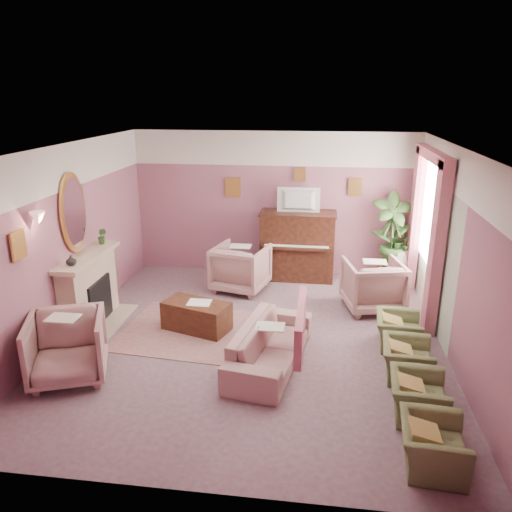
# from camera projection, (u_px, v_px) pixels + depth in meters

# --- Properties ---
(floor) EXTENTS (5.50, 6.00, 0.01)m
(floor) POSITION_uv_depth(u_px,v_px,m) (253.00, 340.00, 7.39)
(floor) COLOR #765963
(floor) RESTS_ON ground
(ceiling) EXTENTS (5.50, 6.00, 0.01)m
(ceiling) POSITION_uv_depth(u_px,v_px,m) (252.00, 148.00, 6.52)
(ceiling) COLOR silver
(ceiling) RESTS_ON wall_back
(wall_back) EXTENTS (5.50, 0.02, 2.80)m
(wall_back) POSITION_uv_depth(u_px,v_px,m) (274.00, 204.00, 9.78)
(wall_back) COLOR #785069
(wall_back) RESTS_ON floor
(wall_front) EXTENTS (5.50, 0.02, 2.80)m
(wall_front) POSITION_uv_depth(u_px,v_px,m) (202.00, 358.00, 4.13)
(wall_front) COLOR #785069
(wall_front) RESTS_ON floor
(wall_left) EXTENTS (0.02, 6.00, 2.80)m
(wall_left) POSITION_uv_depth(u_px,v_px,m) (67.00, 242.00, 7.30)
(wall_left) COLOR #785069
(wall_left) RESTS_ON floor
(wall_right) EXTENTS (0.02, 6.00, 2.80)m
(wall_right) POSITION_uv_depth(u_px,v_px,m) (457.00, 258.00, 6.61)
(wall_right) COLOR #785069
(wall_right) RESTS_ON floor
(picture_rail_band) EXTENTS (5.50, 0.01, 0.65)m
(picture_rail_band) POSITION_uv_depth(u_px,v_px,m) (274.00, 149.00, 9.43)
(picture_rail_band) COLOR silver
(picture_rail_band) RESTS_ON wall_back
(stripe_panel) EXTENTS (0.01, 3.00, 2.15)m
(stripe_panel) POSITION_uv_depth(u_px,v_px,m) (434.00, 252.00, 7.94)
(stripe_panel) COLOR #B0BDA6
(stripe_panel) RESTS_ON wall_right
(fireplace_surround) EXTENTS (0.30, 1.40, 1.10)m
(fireplace_surround) POSITION_uv_depth(u_px,v_px,m) (89.00, 291.00, 7.74)
(fireplace_surround) COLOR #C4AC8E
(fireplace_surround) RESTS_ON floor
(fireplace_inset) EXTENTS (0.18, 0.72, 0.68)m
(fireplace_inset) POSITION_uv_depth(u_px,v_px,m) (96.00, 301.00, 7.77)
(fireplace_inset) COLOR black
(fireplace_inset) RESTS_ON floor
(fire_ember) EXTENTS (0.06, 0.54, 0.10)m
(fire_ember) POSITION_uv_depth(u_px,v_px,m) (100.00, 311.00, 7.82)
(fire_ember) COLOR #FF5B00
(fire_ember) RESTS_ON floor
(mantel_shelf) EXTENTS (0.40, 1.55, 0.07)m
(mantel_shelf) POSITION_uv_depth(u_px,v_px,m) (87.00, 257.00, 7.55)
(mantel_shelf) COLOR #C4AC8E
(mantel_shelf) RESTS_ON fireplace_surround
(hearth) EXTENTS (0.55, 1.50, 0.02)m
(hearth) POSITION_uv_depth(u_px,v_px,m) (105.00, 324.00, 7.88)
(hearth) COLOR #C4AC8E
(hearth) RESTS_ON floor
(mirror_frame) EXTENTS (0.04, 0.72, 1.20)m
(mirror_frame) POSITION_uv_depth(u_px,v_px,m) (73.00, 213.00, 7.36)
(mirror_frame) COLOR gold
(mirror_frame) RESTS_ON wall_left
(mirror_glass) EXTENTS (0.01, 0.60, 1.06)m
(mirror_glass) POSITION_uv_depth(u_px,v_px,m) (75.00, 213.00, 7.35)
(mirror_glass) COLOR white
(mirror_glass) RESTS_ON wall_left
(sconce_shade) EXTENTS (0.20, 0.20, 0.16)m
(sconce_shade) POSITION_uv_depth(u_px,v_px,m) (38.00, 218.00, 6.30)
(sconce_shade) COLOR #DDA68A
(sconce_shade) RESTS_ON wall_left
(piano) EXTENTS (1.40, 0.60, 1.30)m
(piano) POSITION_uv_depth(u_px,v_px,m) (297.00, 246.00, 9.65)
(piano) COLOR #361A10
(piano) RESTS_ON floor
(piano_keyshelf) EXTENTS (1.30, 0.12, 0.06)m
(piano_keyshelf) POSITION_uv_depth(u_px,v_px,m) (296.00, 248.00, 9.30)
(piano_keyshelf) COLOR #361A10
(piano_keyshelf) RESTS_ON piano
(piano_keys) EXTENTS (1.20, 0.08, 0.02)m
(piano_keys) POSITION_uv_depth(u_px,v_px,m) (296.00, 246.00, 9.29)
(piano_keys) COLOR white
(piano_keys) RESTS_ON piano
(piano_top) EXTENTS (1.45, 0.65, 0.04)m
(piano_top) POSITION_uv_depth(u_px,v_px,m) (298.00, 213.00, 9.44)
(piano_top) COLOR #361A10
(piano_top) RESTS_ON piano
(television) EXTENTS (0.80, 0.12, 0.48)m
(television) POSITION_uv_depth(u_px,v_px,m) (298.00, 199.00, 9.30)
(television) COLOR black
(television) RESTS_ON piano
(print_back_left) EXTENTS (0.30, 0.03, 0.38)m
(print_back_left) POSITION_uv_depth(u_px,v_px,m) (233.00, 187.00, 9.74)
(print_back_left) COLOR gold
(print_back_left) RESTS_ON wall_back
(print_back_right) EXTENTS (0.26, 0.03, 0.34)m
(print_back_right) POSITION_uv_depth(u_px,v_px,m) (355.00, 187.00, 9.43)
(print_back_right) COLOR gold
(print_back_right) RESTS_ON wall_back
(print_back_mid) EXTENTS (0.22, 0.03, 0.26)m
(print_back_mid) POSITION_uv_depth(u_px,v_px,m) (300.00, 174.00, 9.49)
(print_back_mid) COLOR gold
(print_back_mid) RESTS_ON wall_back
(print_left_wall) EXTENTS (0.03, 0.28, 0.36)m
(print_left_wall) POSITION_uv_depth(u_px,v_px,m) (18.00, 245.00, 6.07)
(print_left_wall) COLOR gold
(print_left_wall) RESTS_ON wall_left
(window_blind) EXTENTS (0.03, 1.40, 1.80)m
(window_blind) POSITION_uv_depth(u_px,v_px,m) (433.00, 210.00, 7.98)
(window_blind) COLOR beige
(window_blind) RESTS_ON wall_right
(curtain_left) EXTENTS (0.16, 0.34, 2.60)m
(curtain_left) POSITION_uv_depth(u_px,v_px,m) (437.00, 251.00, 7.25)
(curtain_left) COLOR #B45769
(curtain_left) RESTS_ON floor
(curtain_right) EXTENTS (0.16, 0.34, 2.60)m
(curtain_right) POSITION_uv_depth(u_px,v_px,m) (415.00, 220.00, 8.98)
(curtain_right) COLOR #B45769
(curtain_right) RESTS_ON floor
(pelmet) EXTENTS (0.16, 2.20, 0.16)m
(pelmet) POSITION_uv_depth(u_px,v_px,m) (433.00, 155.00, 7.72)
(pelmet) COLOR #B45769
(pelmet) RESTS_ON wall_right
(mantel_plant) EXTENTS (0.16, 0.16, 0.28)m
(mantel_plant) POSITION_uv_depth(u_px,v_px,m) (102.00, 236.00, 8.02)
(mantel_plant) COLOR #2A4B1E
(mantel_plant) RESTS_ON mantel_shelf
(mantel_vase) EXTENTS (0.16, 0.16, 0.16)m
(mantel_vase) POSITION_uv_depth(u_px,v_px,m) (71.00, 260.00, 7.05)
(mantel_vase) COLOR silver
(mantel_vase) RESTS_ON mantel_shelf
(area_rug) EXTENTS (2.65, 2.02, 0.01)m
(area_rug) POSITION_uv_depth(u_px,v_px,m) (205.00, 332.00, 7.62)
(area_rug) COLOR #956562
(area_rug) RESTS_ON floor
(coffee_table) EXTENTS (1.11, 0.79, 0.45)m
(coffee_table) POSITION_uv_depth(u_px,v_px,m) (197.00, 316.00, 7.64)
(coffee_table) COLOR #412213
(coffee_table) RESTS_ON floor
(table_paper) EXTENTS (0.35, 0.28, 0.01)m
(table_paper) POSITION_uv_depth(u_px,v_px,m) (199.00, 303.00, 7.57)
(table_paper) COLOR white
(table_paper) RESTS_ON coffee_table
(sofa) EXTENTS (0.64, 1.91, 0.77)m
(sofa) POSITION_uv_depth(u_px,v_px,m) (270.00, 337.00, 6.64)
(sofa) COLOR tan
(sofa) RESTS_ON floor
(sofa_throw) EXTENTS (0.10, 1.45, 0.53)m
(sofa_throw) POSITION_uv_depth(u_px,v_px,m) (301.00, 325.00, 6.52)
(sofa_throw) COLOR #B45769
(sofa_throw) RESTS_ON sofa
(floral_armchair_left) EXTENTS (0.91, 0.91, 0.95)m
(floral_armchair_left) POSITION_uv_depth(u_px,v_px,m) (241.00, 265.00, 9.13)
(floral_armchair_left) COLOR tan
(floral_armchair_left) RESTS_ON floor
(floral_armchair_right) EXTENTS (0.91, 0.91, 0.95)m
(floral_armchair_right) POSITION_uv_depth(u_px,v_px,m) (373.00, 283.00, 8.30)
(floral_armchair_right) COLOR tan
(floral_armchair_right) RESTS_ON floor
(floral_armchair_front) EXTENTS (0.91, 0.91, 0.95)m
(floral_armchair_front) POSITION_uv_depth(u_px,v_px,m) (67.00, 344.00, 6.27)
(floral_armchair_front) COLOR tan
(floral_armchair_front) RESTS_ON floor
(olive_chair_a) EXTENTS (0.51, 0.72, 0.62)m
(olive_chair_a) POSITION_uv_depth(u_px,v_px,m) (433.00, 439.00, 4.81)
(olive_chair_a) COLOR #636D40
(olive_chair_a) RESTS_ON floor
(olive_chair_b) EXTENTS (0.51, 0.72, 0.62)m
(olive_chair_b) POSITION_uv_depth(u_px,v_px,m) (418.00, 391.00, 5.58)
(olive_chair_b) COLOR #636D40
(olive_chair_b) RESTS_ON floor
(olive_chair_c) EXTENTS (0.51, 0.72, 0.62)m
(olive_chair_c) POSITION_uv_depth(u_px,v_px,m) (407.00, 355.00, 6.36)
(olive_chair_c) COLOR #636D40
(olive_chair_c) RESTS_ON floor
(olive_chair_d) EXTENTS (0.51, 0.72, 0.62)m
(olive_chair_d) POSITION_uv_depth(u_px,v_px,m) (398.00, 326.00, 7.13)
(olive_chair_d) COLOR #636D40
(olive_chair_d) RESTS_ON floor
(side_table) EXTENTS (0.52, 0.52, 0.70)m
(side_table) POSITION_uv_depth(u_px,v_px,m) (396.00, 266.00, 9.47)
(side_table) COLOR beige
(side_table) RESTS_ON floor
(side_plant_big) EXTENTS (0.30, 0.30, 0.34)m
(side_plant_big) POSITION_uv_depth(u_px,v_px,m) (399.00, 240.00, 9.30)
(side_plant_big) COLOR #2A4B1E
(side_plant_big) RESTS_ON side_table
(side_plant_small) EXTENTS (0.16, 0.16, 0.28)m
(side_plant_small) POSITION_uv_depth(u_px,v_px,m) (406.00, 243.00, 9.20)
(side_plant_small) COLOR #2A4B1E
(side_plant_small) RESTS_ON side_table
(palm_pot) EXTENTS (0.34, 0.34, 0.34)m
(palm_pot) POSITION_uv_depth(u_px,v_px,m) (387.00, 276.00, 9.47)
(palm_pot) COLOR brown
(palm_pot) RESTS_ON floor
(palm_plant) EXTENTS (0.76, 0.76, 1.44)m
(palm_plant) POSITION_uv_depth(u_px,v_px,m) (391.00, 231.00, 9.19)
(palm_plant) COLOR #2A4B1E
(palm_plant) RESTS_ON palm_pot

